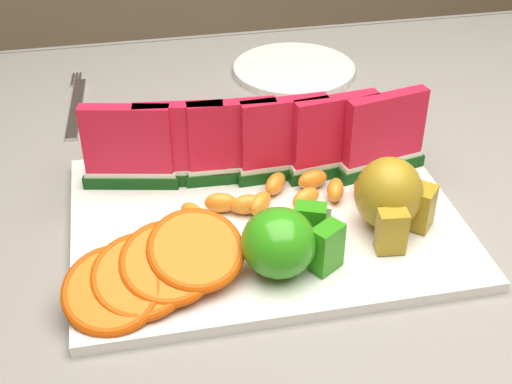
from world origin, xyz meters
TOP-DOWN VIEW (x-y plane):
  - table at (0.00, 0.00)m, footprint 1.40×0.90m
  - tablecloth at (0.00, 0.00)m, footprint 1.53×1.03m
  - platter at (-0.05, -0.01)m, footprint 0.40×0.30m
  - apple_cluster at (-0.05, -0.09)m, footprint 0.10×0.08m
  - pear_cluster at (0.07, -0.05)m, footprint 0.09×0.09m
  - side_plate at (0.07, 0.35)m, footprint 0.22×0.22m
  - fork at (-0.25, 0.30)m, footprint 0.03×0.20m
  - watermelon_row at (-0.04, 0.06)m, footprint 0.39×0.07m
  - orange_fan_front at (-0.17, -0.10)m, footprint 0.18×0.13m
  - orange_fan_back at (-0.03, 0.12)m, footprint 0.33×0.10m
  - tangerine_segments at (-0.03, 0.01)m, footprint 0.21×0.08m

SIDE VIEW (x-z plane):
  - table at x=0.00m, z-range 0.28..1.03m
  - tablecloth at x=0.00m, z-range 0.62..0.82m
  - fork at x=-0.25m, z-range 0.76..0.76m
  - side_plate at x=0.07m, z-range 0.76..0.77m
  - platter at x=-0.05m, z-range 0.76..0.77m
  - tangerine_segments at x=-0.03m, z-range 0.77..0.79m
  - orange_fan_back at x=-0.03m, z-range 0.77..0.81m
  - orange_fan_front at x=-0.17m, z-range 0.77..0.82m
  - apple_cluster at x=-0.05m, z-range 0.77..0.84m
  - pear_cluster at x=0.07m, z-range 0.77..0.85m
  - watermelon_row at x=-0.04m, z-range 0.77..0.87m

